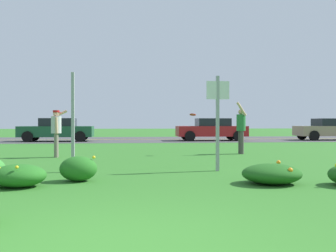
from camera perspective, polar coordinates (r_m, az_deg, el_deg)
The scene contains 14 objects.
ground_plane at distance 15.58m, azimuth -6.58°, elevation -3.84°, with size 120.00×120.00×0.00m, color #2D6B23.
highway_strip at distance 27.41m, azimuth -6.30°, elevation -1.96°, with size 120.00×9.62×0.01m, color #424244.
highway_center_stripe at distance 27.41m, azimuth -6.30°, elevation -1.95°, with size 120.00×0.16×0.00m, color yellow.
daylily_clump_front_right at distance 7.87m, azimuth 14.81°, elevation -6.71°, with size 1.15×1.05×0.41m.
daylily_clump_near_camera at distance 8.14m, azimuth -12.85°, elevation -6.05°, with size 0.75×0.64×0.51m.
daylily_clump_front_center at distance 7.73m, azimuth -20.86°, elevation -6.74°, with size 1.00×0.87×0.43m.
sign_post_near_path at distance 9.64m, azimuth -13.62°, elevation 0.53°, with size 0.07×0.10×2.38m.
sign_post_by_roadside at distance 9.66m, azimuth 7.21°, elevation 1.88°, with size 0.56×0.10×2.32m.
person_thrower_red_cap_gray_shirt at distance 13.87m, azimuth -15.88°, elevation -0.36°, with size 0.54×0.53×1.63m.
person_catcher_green_shirt at distance 15.04m, azimuth 10.53°, elevation -0.10°, with size 0.42×0.52×1.95m.
frisbee_red at distance 14.39m, azimuth 3.61°, elevation 1.65°, with size 0.24×0.23×0.11m.
car_tan_leftmost at distance 28.66m, azimuth 22.44°, elevation -0.41°, with size 4.50×2.00×1.45m.
car_red_center_left at distance 25.81m, azimuth 6.34°, elevation -0.47°, with size 4.50×2.00×1.45m.
car_dark_green_center_right at distance 25.60m, azimuth -15.80°, elevation -0.50°, with size 4.50×2.00×1.45m.
Camera 1 is at (0.18, -3.68, 1.18)m, focal length 42.05 mm.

